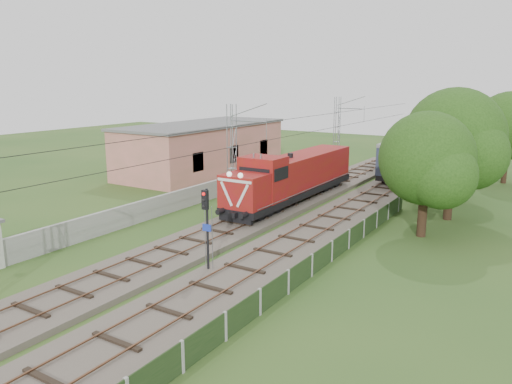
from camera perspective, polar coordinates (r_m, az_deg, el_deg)
The scene contains 14 objects.
ground at distance 27.64m, azimuth -11.79°, elevation -8.13°, with size 140.00×140.00×0.00m, color #294D1D.
track_main at distance 32.70m, azimuth -3.33°, elevation -4.27°, with size 4.20×70.00×0.45m.
track_side at distance 41.79m, azimuth 12.73°, elevation -0.83°, with size 4.20×80.00×0.45m.
catenary at distance 37.50m, azimuth -2.70°, elevation 3.98°, with size 3.31×70.00×8.00m.
boundary_wall at distance 40.20m, azimuth -6.83°, elevation -0.30°, with size 0.25×40.00×1.50m, color #9E9E99.
station_building at distance 54.35m, azimuth -6.01°, elevation 5.09°, with size 8.40×20.40×5.22m.
fence at distance 25.45m, azimuth 6.36°, elevation -8.33°, with size 0.12×32.00×1.20m.
locomotive at distance 39.83m, azimuth 4.23°, elevation 1.79°, with size 2.95×16.86×4.28m.
coach_rake at distance 99.79m, azimuth 24.42°, elevation 7.32°, with size 2.91×108.88×3.37m.
signal_post at distance 24.89m, azimuth -5.71°, elevation -2.80°, with size 0.49×0.38×4.47m.
tree_a at distance 32.41m, azimuth 19.03°, elevation 3.52°, with size 6.10×5.81×7.91m.
tree_b at distance 37.08m, azimuth 21.82°, elevation 5.70°, with size 7.15×6.81×9.27m.
tree_c at distance 43.89m, azimuth 21.16°, elevation 5.55°, with size 6.09×5.80×7.90m.
tree_d at distance 53.07m, azimuth 27.06°, elevation 6.69°, with size 6.75×6.43×8.75m.
Camera 1 is at (18.09, -18.54, 9.65)m, focal length 35.00 mm.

